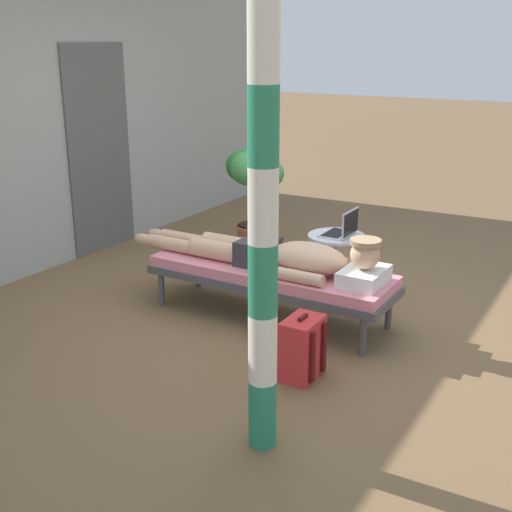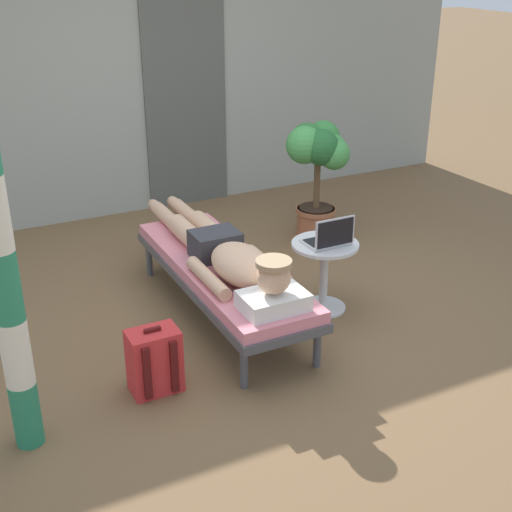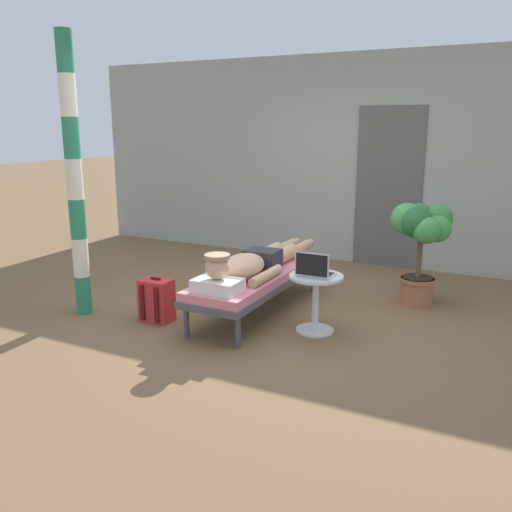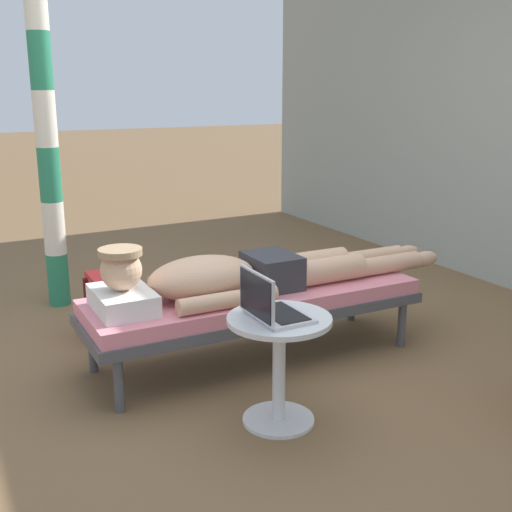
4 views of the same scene
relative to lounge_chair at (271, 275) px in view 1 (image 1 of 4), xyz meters
The scene contains 10 objects.
ground_plane 0.38m from the lounge_chair, 11.16° to the right, with size 40.00×40.00×0.00m, color brown.
house_wall_back 2.66m from the lounge_chair, 90.00° to the left, with size 7.60×0.20×2.70m, color #999E93.
house_door_panel 2.54m from the lounge_chair, 73.76° to the left, with size 0.84×0.03×2.04m, color #545651.
lounge_chair is the anchor object (origin of this frame).
person_reclining 0.19m from the lounge_chair, 90.00° to the right, with size 0.53×2.17×0.33m.
side_table 0.73m from the lounge_chair, 18.65° to the right, with size 0.48×0.48×0.52m.
laptop 0.79m from the lounge_chair, 22.35° to the right, with size 0.31×0.24×0.23m.
backpack 0.99m from the lounge_chair, 138.87° to the right, with size 0.30×0.26×0.42m.
potted_plant 1.71m from the lounge_chair, 35.32° to the left, with size 0.60×0.56×1.04m.
porch_post 1.96m from the lounge_chair, 151.93° to the right, with size 0.15×0.15×2.63m.
Camera 1 is at (-4.32, -2.30, 2.07)m, focal length 46.24 mm.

